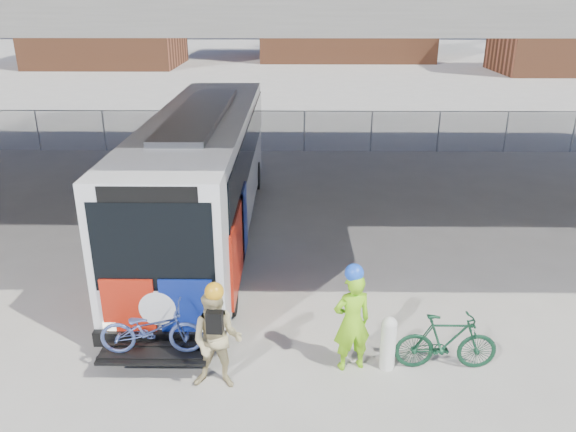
{
  "coord_description": "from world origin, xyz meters",
  "views": [
    {
      "loc": [
        0.57,
        -12.74,
        6.6
      ],
      "look_at": [
        0.42,
        -0.08,
        1.6
      ],
      "focal_mm": 35.0,
      "sensor_mm": 36.0,
      "label": 1
    }
  ],
  "objects_px": {
    "bus": "(203,166)",
    "cyclist_hivis": "(352,319)",
    "bollard": "(388,341)",
    "cyclist_tan": "(217,339)",
    "bike_parked": "(446,342)"
  },
  "relations": [
    {
      "from": "bus",
      "to": "cyclist_hivis",
      "type": "height_order",
      "value": "bus"
    },
    {
      "from": "bollard",
      "to": "cyclist_tan",
      "type": "relative_size",
      "value": 0.52
    },
    {
      "from": "cyclist_hivis",
      "to": "bike_parked",
      "type": "bearing_deg",
      "value": 164.39
    },
    {
      "from": "cyclist_tan",
      "to": "cyclist_hivis",
      "type": "bearing_deg",
      "value": 17.21
    },
    {
      "from": "cyclist_hivis",
      "to": "bike_parked",
      "type": "distance_m",
      "value": 1.84
    },
    {
      "from": "cyclist_tan",
      "to": "bike_parked",
      "type": "relative_size",
      "value": 1.09
    },
    {
      "from": "bollard",
      "to": "bus",
      "type": "bearing_deg",
      "value": 124.52
    },
    {
      "from": "bollard",
      "to": "cyclist_hivis",
      "type": "xyz_separation_m",
      "value": [
        -0.7,
        0.0,
        0.46
      ]
    },
    {
      "from": "bollard",
      "to": "cyclist_tan",
      "type": "bearing_deg",
      "value": -169.65
    },
    {
      "from": "cyclist_hivis",
      "to": "cyclist_tan",
      "type": "height_order",
      "value": "cyclist_hivis"
    },
    {
      "from": "cyclist_tan",
      "to": "bollard",
      "type": "bearing_deg",
      "value": 14.32
    },
    {
      "from": "bollard",
      "to": "bike_parked",
      "type": "height_order",
      "value": "bike_parked"
    },
    {
      "from": "bike_parked",
      "to": "bollard",
      "type": "bearing_deg",
      "value": 90.18
    },
    {
      "from": "bollard",
      "to": "bike_parked",
      "type": "relative_size",
      "value": 0.57
    },
    {
      "from": "cyclist_tan",
      "to": "bike_parked",
      "type": "xyz_separation_m",
      "value": [
        4.2,
        0.57,
        -0.41
      ]
    }
  ]
}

